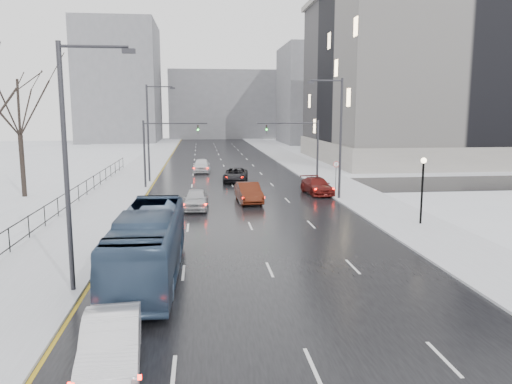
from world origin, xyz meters
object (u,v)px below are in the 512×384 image
object	(u,v)px
sedan_right_far	(317,186)
mast_signal_right	(307,145)
streetlight_l_near	(71,156)
no_uturn_sign	(336,167)
streetlight_r_mid	(338,133)
mast_signal_left	(156,146)
sedan_center_near	(196,199)
sedan_right_near	(249,193)
lamppost_r_mid	(423,181)
sedan_right_cross	(235,175)
streetlight_l_far	(150,128)
tree_park_e	(25,198)
bus	(149,244)
sedan_left_near	(111,342)
sedan_center_far	(202,165)

from	to	relation	value
sedan_right_far	mast_signal_right	bearing A→B (deg)	83.32
streetlight_l_near	no_uturn_sign	bearing A→B (deg)	54.11
streetlight_r_mid	mast_signal_left	bearing A→B (deg)	152.69
sedan_center_near	sedan_right_near	xyz separation A→B (m)	(4.22, 2.36, 0.05)
lamppost_r_mid	mast_signal_right	world-z (taller)	mast_signal_right
no_uturn_sign	sedan_right_cross	distance (m)	11.50
streetlight_l_far	sedan_right_cross	bearing A→B (deg)	-4.17
tree_park_e	no_uturn_sign	world-z (taller)	tree_park_e
lamppost_r_mid	bus	size ratio (longest dim) A/B	0.39
mast_signal_right	sedan_right_far	size ratio (longest dim) A/B	1.31
streetlight_l_far	mast_signal_left	distance (m)	4.36
sedan_right_far	streetlight_l_far	bearing A→B (deg)	144.20
tree_park_e	bus	distance (m)	25.89
lamppost_r_mid	mast_signal_left	distance (m)	25.71
tree_park_e	streetlight_l_near	xyz separation A→B (m)	(10.03, -24.00, 5.62)
tree_park_e	streetlight_l_near	world-z (taller)	streetlight_l_near
streetlight_l_far	sedan_right_near	size ratio (longest dim) A/B	2.06
streetlight_r_mid	sedan_right_far	distance (m)	5.75
no_uturn_sign	sedan_left_near	distance (m)	33.90
streetlight_l_near	sedan_right_far	xyz separation A→B (m)	(15.37, 22.93, -4.86)
lamppost_r_mid	bus	world-z (taller)	lamppost_r_mid
bus	sedan_center_near	distance (m)	15.72
mast_signal_right	mast_signal_left	world-z (taller)	same
sedan_center_near	sedan_right_far	size ratio (longest dim) A/B	0.89
streetlight_l_near	sedan_left_near	bearing A→B (deg)	-69.45
streetlight_l_near	sedan_left_near	world-z (taller)	streetlight_l_near
streetlight_r_mid	sedan_center_near	distance (m)	12.96
streetlight_l_far	bus	size ratio (longest dim) A/B	0.92
streetlight_r_mid	sedan_right_cross	size ratio (longest dim) A/B	1.93
sedan_left_near	sedan_center_far	xyz separation A→B (m)	(2.80, 46.52, 0.08)
no_uturn_sign	sedan_center_near	bearing A→B (deg)	-151.44
tree_park_e	streetlight_r_mid	bearing A→B (deg)	-8.63
lamppost_r_mid	mast_signal_right	bearing A→B (deg)	101.54
streetlight_l_far	lamppost_r_mid	bearing A→B (deg)	-48.94
sedan_left_near	sedan_right_near	size ratio (longest dim) A/B	0.94
sedan_center_near	streetlight_l_far	bearing A→B (deg)	110.24
sedan_center_near	sedan_right_cross	xyz separation A→B (m)	(4.00, 14.28, -0.04)
sedan_right_near	streetlight_l_far	bearing A→B (deg)	121.27
sedan_left_near	bus	xyz separation A→B (m)	(0.31, 7.88, 0.76)
sedan_right_cross	sedan_center_far	bearing A→B (deg)	119.41
streetlight_r_mid	sedan_center_far	world-z (taller)	streetlight_r_mid
streetlight_l_far	mast_signal_right	bearing A→B (deg)	-14.48
streetlight_r_mid	sedan_right_near	xyz separation A→B (m)	(-7.45, -0.55, -4.78)
lamppost_r_mid	sedan_center_far	xyz separation A→B (m)	(-13.98, 30.15, -2.07)
sedan_center_near	streetlight_l_near	bearing A→B (deg)	-102.41
streetlight_r_mid	lamppost_r_mid	distance (m)	10.73
sedan_right_near	sedan_right_far	bearing A→B (deg)	24.22
no_uturn_sign	sedan_right_near	xyz separation A→B (m)	(-8.48, -4.55, -1.46)
sedan_right_far	sedan_right_cross	bearing A→B (deg)	123.20
sedan_left_near	sedan_center_near	size ratio (longest dim) A/B	1.03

